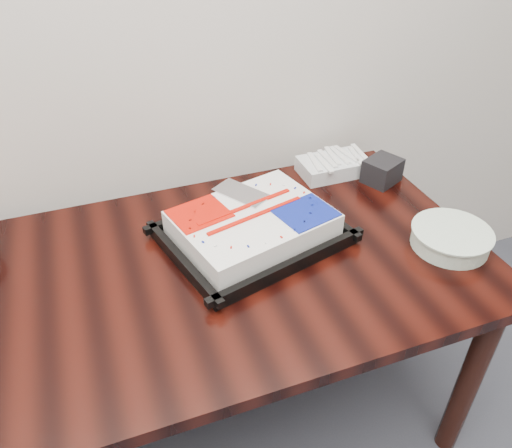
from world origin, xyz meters
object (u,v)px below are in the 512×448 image
object	(u,v)px
cake_tray	(253,227)
napkin_box	(382,171)
plate_stack	(451,238)
table	(181,296)

from	to	relation	value
cake_tray	napkin_box	xyz separation A→B (m)	(0.55, 0.16, -0.00)
plate_stack	napkin_box	size ratio (longest dim) A/B	1.97
table	cake_tray	xyz separation A→B (m)	(0.25, 0.07, 0.13)
table	plate_stack	bearing A→B (deg)	-11.28
cake_tray	plate_stack	bearing A→B (deg)	-23.12
table	napkin_box	bearing A→B (deg)	16.47
napkin_box	plate_stack	bearing A→B (deg)	-90.96
cake_tray	napkin_box	size ratio (longest dim) A/B	4.82
table	plate_stack	xyz separation A→B (m)	(0.79, -0.16, 0.12)
table	plate_stack	world-z (taller)	plate_stack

